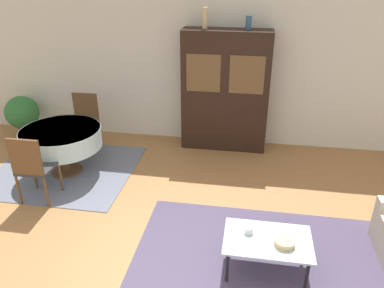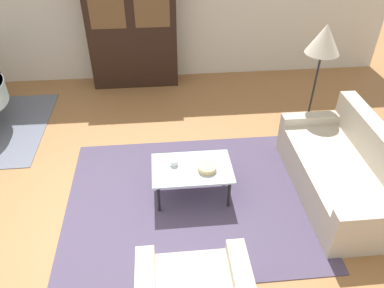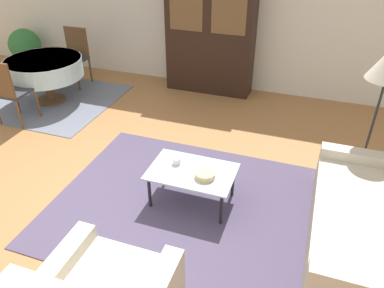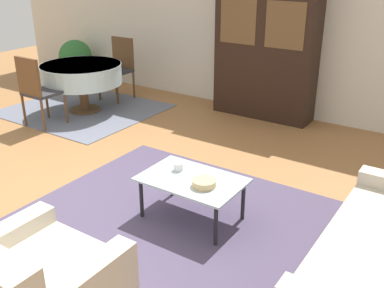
% 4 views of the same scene
% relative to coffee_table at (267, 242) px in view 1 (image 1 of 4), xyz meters
% --- Properties ---
extents(ground_plane, '(14.00, 14.00, 0.00)m').
position_rel_coffee_table_xyz_m(ground_plane, '(-1.17, -0.38, -0.37)').
color(ground_plane, '#9E6B3D').
extents(wall_back, '(10.00, 0.06, 2.70)m').
position_rel_coffee_table_xyz_m(wall_back, '(-1.17, 3.25, 0.98)').
color(wall_back, beige).
rests_on(wall_back, ground_plane).
extents(area_rug, '(2.88, 2.32, 0.01)m').
position_rel_coffee_table_xyz_m(area_rug, '(-0.03, -0.10, -0.37)').
color(area_rug, '#4C425B').
rests_on(area_rug, ground_plane).
extents(dining_rug, '(2.19, 1.96, 0.01)m').
position_rel_coffee_table_xyz_m(dining_rug, '(-3.16, 1.66, -0.37)').
color(dining_rug, slate).
rests_on(dining_rug, ground_plane).
extents(coffee_table, '(0.91, 0.60, 0.40)m').
position_rel_coffee_table_xyz_m(coffee_table, '(0.00, 0.00, 0.00)').
color(coffee_table, black).
rests_on(coffee_table, area_rug).
extents(display_cabinet, '(1.46, 0.44, 2.06)m').
position_rel_coffee_table_xyz_m(display_cabinet, '(-0.72, 2.99, 0.66)').
color(display_cabinet, black).
rests_on(display_cabinet, ground_plane).
extents(dining_table, '(1.21, 1.21, 0.73)m').
position_rel_coffee_table_xyz_m(dining_table, '(-3.10, 1.63, 0.21)').
color(dining_table, brown).
rests_on(dining_table, dining_rug).
extents(dining_chair_near, '(0.44, 0.44, 0.99)m').
position_rel_coffee_table_xyz_m(dining_chair_near, '(-3.10, 0.81, 0.19)').
color(dining_chair_near, brown).
rests_on(dining_chair_near, dining_rug).
extents(dining_chair_far, '(0.44, 0.44, 0.99)m').
position_rel_coffee_table_xyz_m(dining_chair_far, '(-3.10, 2.46, 0.19)').
color(dining_chair_far, brown).
rests_on(dining_chair_far, dining_rug).
extents(cup, '(0.09, 0.09, 0.07)m').
position_rel_coffee_table_xyz_m(cup, '(-0.20, 0.07, 0.08)').
color(cup, white).
rests_on(cup, coffee_table).
extents(bowl, '(0.21, 0.21, 0.06)m').
position_rel_coffee_table_xyz_m(bowl, '(0.16, -0.06, 0.07)').
color(bowl, tan).
rests_on(bowl, coffee_table).
extents(vase_tall, '(0.09, 0.09, 0.33)m').
position_rel_coffee_table_xyz_m(vase_tall, '(-1.09, 2.99, 1.85)').
color(vase_tall, tan).
rests_on(vase_tall, display_cabinet).
extents(vase_short, '(0.09, 0.09, 0.22)m').
position_rel_coffee_table_xyz_m(vase_short, '(-0.40, 2.99, 1.79)').
color(vase_short, '#33517A').
rests_on(vase_short, display_cabinet).
extents(potted_plant, '(0.62, 0.62, 0.79)m').
position_rel_coffee_table_xyz_m(potted_plant, '(-4.49, 2.78, 0.09)').
color(potted_plant, '#4C4C51').
rests_on(potted_plant, ground_plane).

